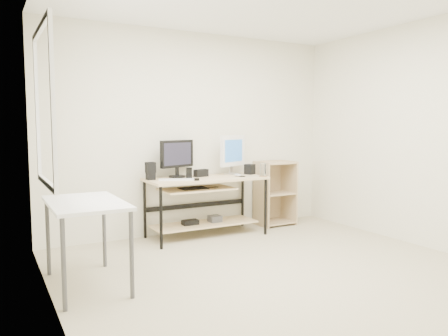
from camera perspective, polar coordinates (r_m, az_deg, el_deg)
name	(u,v)px	position (r m, az deg, el deg)	size (l,w,h in m)	color
room	(271,134)	(3.98, 6.19, 4.38)	(4.01, 4.01, 2.62)	#B7AC8D
desk	(204,194)	(5.50, -2.62, -3.45)	(1.50, 0.65, 0.75)	beige
side_table	(86,210)	(3.96, -17.62, -5.28)	(0.60, 1.00, 0.75)	white
shelf_unit	(273,193)	(6.24, 6.47, -3.21)	(0.50, 0.40, 0.90)	tan
black_monitor	(177,156)	(5.50, -6.16, 1.55)	(0.50, 0.22, 0.47)	black
white_imac	(233,152)	(5.82, 1.15, 2.13)	(0.46, 0.25, 0.52)	silver
keyboard	(177,180)	(5.24, -6.09, -1.51)	(0.44, 0.12, 0.02)	white
mouse	(238,175)	(5.58, 1.80, -0.94)	(0.07, 0.11, 0.04)	#B3B3B9
center_speaker	(201,173)	(5.58, -3.02, -0.65)	(0.19, 0.08, 0.09)	black
speaker_left	(151,171)	(5.31, -9.58, -0.33)	(0.11, 0.11, 0.21)	black
speaker_right	(250,169)	(5.85, 3.38, -0.16)	(0.11, 0.11, 0.14)	black
audio_controller	(189,173)	(5.32, -4.59, -0.71)	(0.07, 0.04, 0.14)	black
volume_puck	(197,179)	(5.18, -3.58, -1.51)	(0.06, 0.06, 0.03)	black
smartphone	(241,176)	(5.59, 2.21, -1.07)	(0.06, 0.12, 0.01)	black
coaster	(263,176)	(5.60, 5.12, -1.08)	(0.10, 0.10, 0.01)	#9F7348
drinking_glass	(263,170)	(5.59, 5.13, -0.24)	(0.08, 0.08, 0.16)	white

